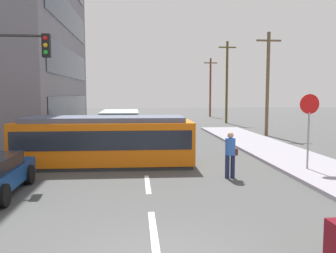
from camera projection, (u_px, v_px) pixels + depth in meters
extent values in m
plane|color=#484949|center=(145.00, 161.00, 15.64)|extent=(120.00, 120.00, 0.00)
cube|color=silver|center=(153.00, 230.00, 7.71)|extent=(0.16, 2.40, 0.01)
cube|color=silver|center=(148.00, 184.00, 11.68)|extent=(0.16, 2.40, 0.01)
cube|color=silver|center=(142.00, 144.00, 20.87)|extent=(0.16, 2.40, 0.01)
cube|color=silver|center=(141.00, 133.00, 26.81)|extent=(0.16, 2.40, 0.01)
cube|color=#2D3847|center=(71.00, 110.00, 24.48)|extent=(0.06, 13.17, 1.92)
cube|color=#2D3847|center=(70.00, 64.00, 24.18)|extent=(0.06, 13.17, 1.92)
cube|color=#2D3847|center=(69.00, 17.00, 23.88)|extent=(0.06, 13.17, 1.92)
cube|color=orange|center=(105.00, 142.00, 14.67)|extent=(7.35, 2.61, 1.73)
cube|color=#2D2D2D|center=(106.00, 164.00, 14.76)|extent=(7.20, 2.48, 0.15)
cube|color=#4F576D|center=(105.00, 119.00, 14.58)|extent=(6.61, 2.23, 0.20)
cube|color=#1E232D|center=(105.00, 137.00, 14.65)|extent=(7.06, 2.65, 0.76)
cube|color=#A4C0BB|center=(120.00, 122.00, 24.30)|extent=(2.55, 5.56, 1.54)
cube|color=black|center=(119.00, 122.00, 21.59)|extent=(2.25, 0.14, 0.92)
cube|color=black|center=(120.00, 118.00, 24.27)|extent=(2.58, 4.73, 0.62)
cylinder|color=black|center=(119.00, 134.00, 22.60)|extent=(2.56, 0.92, 0.90)
cylinder|color=black|center=(121.00, 128.00, 26.11)|extent=(2.56, 0.92, 0.90)
cylinder|color=#1D2343|center=(227.00, 167.00, 12.48)|extent=(0.16, 0.16, 0.85)
cylinder|color=#1D2343|center=(233.00, 166.00, 12.49)|extent=(0.16, 0.16, 0.85)
cylinder|color=blue|center=(230.00, 147.00, 12.42)|extent=(0.36, 0.36, 0.60)
sphere|color=tan|center=(231.00, 135.00, 12.38)|extent=(0.22, 0.22, 0.22)
cube|color=#55271A|center=(236.00, 152.00, 12.51)|extent=(0.10, 0.20, 0.24)
cylinder|color=black|center=(29.00, 175.00, 11.68)|extent=(0.23, 0.64, 0.64)
cylinder|color=black|center=(3.00, 196.00, 9.26)|extent=(0.23, 0.64, 0.64)
cube|color=navy|center=(51.00, 141.00, 18.39)|extent=(1.91, 4.21, 0.55)
cube|color=black|center=(50.00, 133.00, 18.20)|extent=(1.75, 2.32, 0.40)
cylinder|color=black|center=(40.00, 142.00, 19.58)|extent=(0.22, 0.64, 0.64)
cylinder|color=black|center=(74.00, 142.00, 19.75)|extent=(0.22, 0.64, 0.64)
cylinder|color=black|center=(26.00, 149.00, 17.08)|extent=(0.22, 0.64, 0.64)
cylinder|color=black|center=(65.00, 149.00, 17.25)|extent=(0.22, 0.64, 0.64)
cube|color=black|center=(65.00, 128.00, 25.26)|extent=(1.74, 4.41, 0.55)
cube|color=black|center=(64.00, 122.00, 25.07)|extent=(1.59, 2.43, 0.40)
cylinder|color=black|center=(57.00, 129.00, 26.50)|extent=(0.23, 0.64, 0.64)
cylinder|color=black|center=(80.00, 129.00, 26.67)|extent=(0.23, 0.64, 0.64)
cylinder|color=black|center=(49.00, 133.00, 23.89)|extent=(0.23, 0.64, 0.64)
cylinder|color=black|center=(74.00, 133.00, 24.06)|extent=(0.23, 0.64, 0.64)
cylinder|color=gray|center=(308.00, 140.00, 13.36)|extent=(0.07, 0.07, 2.20)
cylinder|color=red|center=(310.00, 104.00, 13.23)|extent=(0.76, 0.04, 0.76)
cylinder|color=#333333|center=(10.00, 35.00, 12.48)|extent=(2.51, 0.10, 0.10)
cube|color=black|center=(46.00, 46.00, 12.62)|extent=(0.28, 0.24, 0.84)
sphere|color=red|center=(45.00, 38.00, 12.47)|extent=(0.16, 0.16, 0.16)
sphere|color=gold|center=(45.00, 45.00, 12.49)|extent=(0.16, 0.16, 0.16)
sphere|color=green|center=(46.00, 52.00, 12.52)|extent=(0.16, 0.16, 0.16)
cylinder|color=brown|center=(268.00, 84.00, 25.01)|extent=(0.24, 0.24, 7.41)
cube|color=brown|center=(269.00, 41.00, 24.72)|extent=(1.80, 0.12, 0.12)
cylinder|color=brown|center=(227.00, 83.00, 35.58)|extent=(0.24, 0.24, 8.33)
cube|color=brown|center=(227.00, 47.00, 35.25)|extent=(1.80, 0.12, 0.12)
cylinder|color=brown|center=(210.00, 88.00, 45.89)|extent=(0.24, 0.24, 7.67)
cube|color=brown|center=(211.00, 63.00, 45.58)|extent=(1.80, 0.12, 0.12)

